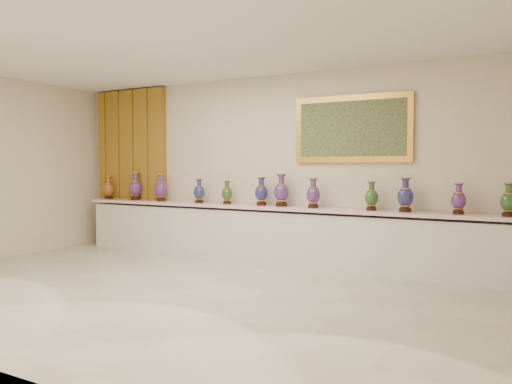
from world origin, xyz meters
TOP-DOWN VIEW (x-y plane):
  - ground at (0.00, 0.00)m, footprint 8.00×8.00m
  - room at (-2.33, 2.44)m, footprint 8.00×8.00m
  - counter at (0.00, 2.27)m, footprint 7.28×0.48m
  - vase_0 at (-3.45, 2.25)m, footprint 0.26×0.26m
  - vase_1 at (-2.79, 2.28)m, footprint 0.30×0.30m
  - vase_2 at (-2.16, 2.25)m, footprint 0.29×0.29m
  - vase_3 at (-1.31, 2.24)m, footprint 0.24×0.24m
  - vase_4 at (-0.77, 2.28)m, footprint 0.21×0.21m
  - vase_5 at (-0.12, 2.29)m, footprint 0.25×0.25m
  - vase_6 at (0.25, 2.27)m, footprint 0.31×0.31m
  - vase_7 at (0.80, 2.24)m, footprint 0.22×0.22m
  - vase_8 at (1.69, 2.26)m, footprint 0.22×0.22m
  - vase_9 at (2.17, 2.26)m, footprint 0.23×0.23m
  - vase_10 at (2.85, 2.27)m, footprint 0.24×0.24m
  - vase_11 at (3.44, 2.24)m, footprint 0.21×0.21m
  - label_card at (-2.21, 2.13)m, footprint 0.10×0.06m

SIDE VIEW (x-z plane):
  - ground at x=0.00m, z-range 0.00..0.00m
  - counter at x=0.00m, z-range -0.01..0.89m
  - label_card at x=-2.21m, z-range 0.90..0.90m
  - vase_4 at x=-0.77m, z-range 0.88..1.27m
  - vase_10 at x=2.85m, z-range 0.88..1.29m
  - vase_3 at x=-1.31m, z-range 0.88..1.30m
  - vase_8 at x=1.69m, z-range 0.88..1.30m
  - vase_11 at x=3.44m, z-range 0.88..1.31m
  - vase_0 at x=-3.45m, z-range 0.88..1.31m
  - vase_7 at x=0.80m, z-range 0.88..1.33m
  - vase_5 at x=-0.12m, z-range 0.88..1.34m
  - vase_9 at x=2.17m, z-range 0.88..1.35m
  - vase_2 at x=-2.16m, z-range 0.87..1.37m
  - vase_1 at x=-2.79m, z-range 0.87..1.38m
  - vase_6 at x=0.25m, z-range 0.87..1.39m
  - room at x=-2.33m, z-range -2.41..5.59m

